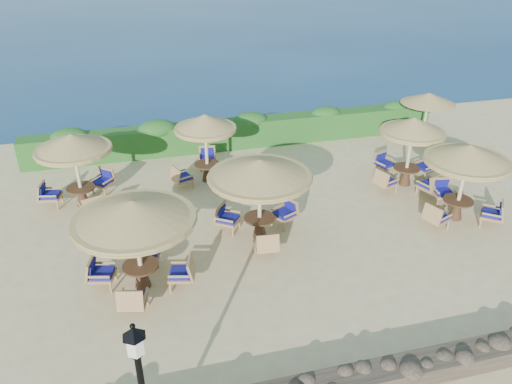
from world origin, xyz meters
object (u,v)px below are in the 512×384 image
(extra_parasol, at_px, (429,98))
(cafe_set_1, at_px, (260,180))
(cafe_set_0, at_px, (135,226))
(cafe_set_5, at_px, (411,143))
(cafe_set_3, at_px, (75,157))
(cafe_set_4, at_px, (206,137))
(cafe_set_2, at_px, (466,167))

(extra_parasol, height_order, cafe_set_1, cafe_set_1)
(cafe_set_0, relative_size, cafe_set_5, 1.11)
(cafe_set_0, bearing_deg, extra_parasol, 28.51)
(cafe_set_1, height_order, cafe_set_3, same)
(cafe_set_4, bearing_deg, cafe_set_0, -115.50)
(cafe_set_2, bearing_deg, cafe_set_4, 147.24)
(cafe_set_1, bearing_deg, extra_parasol, 30.72)
(extra_parasol, bearing_deg, cafe_set_0, -151.49)
(cafe_set_2, relative_size, cafe_set_4, 1.02)
(cafe_set_3, height_order, cafe_set_4, same)
(cafe_set_1, bearing_deg, cafe_set_5, 18.42)
(cafe_set_1, height_order, cafe_set_2, same)
(extra_parasol, relative_size, cafe_set_0, 0.75)
(cafe_set_0, height_order, cafe_set_2, same)
(extra_parasol, height_order, cafe_set_4, cafe_set_4)
(extra_parasol, bearing_deg, cafe_set_3, -172.98)
(extra_parasol, bearing_deg, cafe_set_4, -174.34)
(cafe_set_1, height_order, cafe_set_4, same)
(cafe_set_3, bearing_deg, cafe_set_2, -18.56)
(cafe_set_4, bearing_deg, cafe_set_3, -170.11)
(cafe_set_0, relative_size, cafe_set_1, 1.02)
(cafe_set_0, relative_size, cafe_set_3, 1.18)
(extra_parasol, bearing_deg, cafe_set_2, -110.69)
(cafe_set_1, distance_m, cafe_set_2, 6.63)
(cafe_set_2, bearing_deg, cafe_set_0, -174.55)
(cafe_set_0, distance_m, cafe_set_5, 10.56)
(cafe_set_4, relative_size, cafe_set_5, 0.95)
(extra_parasol, relative_size, cafe_set_4, 0.88)
(cafe_set_0, distance_m, cafe_set_3, 5.33)
(cafe_set_1, relative_size, cafe_set_5, 1.10)
(cafe_set_2, relative_size, cafe_set_5, 0.97)
(cafe_set_1, bearing_deg, cafe_set_0, -157.13)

